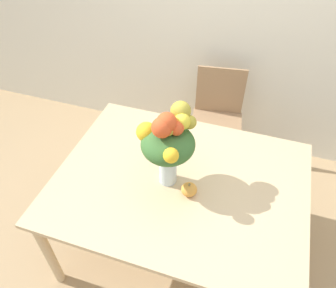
% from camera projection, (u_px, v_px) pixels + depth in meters
% --- Properties ---
extents(ground_plane, '(12.00, 12.00, 0.00)m').
position_uv_depth(ground_plane, '(178.00, 243.00, 2.46)').
color(ground_plane, tan).
extents(dining_table, '(1.49, 1.15, 0.72)m').
position_uv_depth(dining_table, '(180.00, 188.00, 2.01)').
color(dining_table, '#D1B284').
rests_on(dining_table, ground_plane).
extents(flower_vase, '(0.33, 0.33, 0.51)m').
position_uv_depth(flower_vase, '(168.00, 142.00, 1.75)').
color(flower_vase, silver).
rests_on(flower_vase, dining_table).
extents(pumpkin, '(0.09, 0.09, 0.08)m').
position_uv_depth(pumpkin, '(189.00, 189.00, 1.87)').
color(pumpkin, gold).
rests_on(pumpkin, dining_table).
extents(dining_chair_near_window, '(0.48, 0.48, 0.89)m').
position_uv_depth(dining_chair_near_window, '(217.00, 120.00, 2.78)').
color(dining_chair_near_window, '#9E7A56').
rests_on(dining_chair_near_window, ground_plane).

